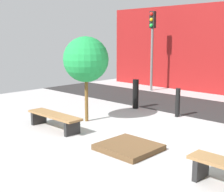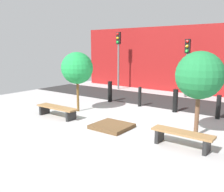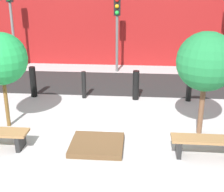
{
  "view_description": "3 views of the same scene",
  "coord_description": "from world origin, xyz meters",
  "views": [
    {
      "loc": [
        4.47,
        -5.89,
        2.54
      ],
      "look_at": [
        -0.56,
        -0.71,
        1.19
      ],
      "focal_mm": 50.0,
      "sensor_mm": 36.0,
      "label": 1
    },
    {
      "loc": [
        4.99,
        -7.43,
        2.76
      ],
      "look_at": [
        -0.42,
        -0.15,
        1.0
      ],
      "focal_mm": 40.0,
      "sensor_mm": 36.0,
      "label": 2
    },
    {
      "loc": [
        0.92,
        -7.37,
        3.72
      ],
      "look_at": [
        0.3,
        0.03,
        1.05
      ],
      "focal_mm": 50.0,
      "sensor_mm": 36.0,
      "label": 3
    }
  ],
  "objects": [
    {
      "name": "ground_plane",
      "position": [
        0.0,
        0.0,
        0.0
      ],
      "size": [
        18.0,
        18.0,
        0.0
      ],
      "primitive_type": "plane",
      "color": "#A5A5A5"
    },
    {
      "name": "road_strip",
      "position": [
        0.0,
        4.46,
        0.01
      ],
      "size": [
        18.0,
        3.03,
        0.01
      ],
      "primitive_type": "cube",
      "color": "#252525",
      "rests_on": "ground"
    },
    {
      "name": "building_facade",
      "position": [
        0.0,
        7.69,
        2.04
      ],
      "size": [
        16.2,
        0.5,
        4.09
      ],
      "primitive_type": "cube",
      "color": "maroon",
      "rests_on": "ground"
    },
    {
      "name": "bench_left",
      "position": [
        -2.6,
        -0.93,
        0.32
      ],
      "size": [
        1.94,
        0.49,
        0.43
      ],
      "rotation": [
        0.0,
        0.0,
        0.01
      ],
      "color": "black",
      "rests_on": "ground"
    },
    {
      "name": "bench_right",
      "position": [
        2.6,
        -0.93,
        0.33
      ],
      "size": [
        1.74,
        0.46,
        0.46
      ],
      "rotation": [
        0.0,
        0.0,
        -0.01
      ],
      "color": "black",
      "rests_on": "ground"
    },
    {
      "name": "planter_bed",
      "position": [
        0.0,
        -0.73,
        0.06
      ],
      "size": [
        1.26,
        1.18,
        0.13
      ],
      "primitive_type": "cube",
      "color": "brown",
      "rests_on": "ground"
    },
    {
      "name": "tree_behind_left_bench",
      "position": [
        -2.6,
        0.27,
        1.9
      ],
      "size": [
        1.37,
        1.37,
        2.59
      ],
      "color": "brown",
      "rests_on": "ground"
    },
    {
      "name": "tree_behind_right_bench",
      "position": [
        2.6,
        0.27,
        1.93
      ],
      "size": [
        1.48,
        1.48,
        2.67
      ],
      "color": "brown",
      "rests_on": "ground"
    },
    {
      "name": "bollard_far_left",
      "position": [
        -2.67,
        2.69,
        0.53
      ],
      "size": [
        0.22,
        0.22,
        1.06
      ],
      "primitive_type": "cylinder",
      "color": "black",
      "rests_on": "ground"
    },
    {
      "name": "bollard_left",
      "position": [
        -0.89,
        2.69,
        0.47
      ],
      "size": [
        0.15,
        0.15,
        0.94
      ],
      "primitive_type": "cylinder",
      "color": "black",
      "rests_on": "ground"
    },
    {
      "name": "bollard_center",
      "position": [
        0.89,
        2.69,
        0.5
      ],
      "size": [
        0.22,
        0.22,
        1.01
      ],
      "primitive_type": "cylinder",
      "color": "black",
      "rests_on": "ground"
    },
    {
      "name": "bollard_right",
      "position": [
        2.67,
        2.69,
        0.48
      ],
      "size": [
        0.18,
        0.18,
        0.95
      ],
      "primitive_type": "cylinder",
      "color": "black",
      "rests_on": "ground"
    },
    {
      "name": "traffic_light_west",
      "position": [
        -4.66,
        6.26,
        2.6
      ],
      "size": [
        0.28,
        0.27,
        3.77
      ],
      "color": "slate",
      "rests_on": "ground"
    },
    {
      "name": "traffic_light_mid_west",
      "position": [
        0.0,
        6.26,
        2.25
      ],
      "size": [
        0.28,
        0.27,
        3.23
      ],
      "color": "#595959",
      "rests_on": "ground"
    }
  ]
}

